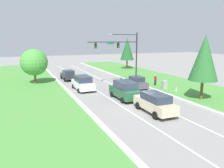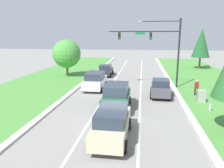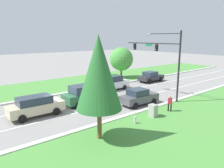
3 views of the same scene
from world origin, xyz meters
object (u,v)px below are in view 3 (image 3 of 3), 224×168
Objects in this scene: white_suv at (111,83)px; charcoal_sedan at (151,77)px; traffic_signal_mast at (162,54)px; utility_cabinet at (153,111)px; pedestrian at (170,103)px; champagne_suv at (36,106)px; oak_near_left_tree at (121,59)px; conifer_far_right_tree at (99,73)px; graphite_sedan at (139,97)px; fire_hydrant at (135,120)px; forest_suv at (84,94)px.

charcoal_sedan is (-0.21, 8.65, -0.14)m from white_suv.
traffic_signal_mast is 8.33m from utility_cabinet.
pedestrian is (3.81, -3.38, -4.41)m from traffic_signal_mast.
champagne_suv is at bearing 37.92° from pedestrian.
charcoal_sedan is at bearing 16.16° from oak_near_left_tree.
conifer_far_right_tree is (11.30, -10.38, 3.89)m from white_suv.
traffic_signal_mast is at bearing -44.07° from charcoal_sedan.
charcoal_sedan is (-7.49, 10.73, -0.02)m from graphite_sedan.
pedestrian is at bearing 90.06° from fire_hydrant.
forest_suv is at bearing -128.71° from graphite_sedan.
graphite_sedan is (0.13, -3.94, -4.46)m from traffic_signal_mast.
white_suv is 0.90× the size of oak_near_left_tree.
charcoal_sedan is 21.18m from champagne_suv.
charcoal_sedan is at bearing 131.34° from utility_cabinet.
conifer_far_right_tree is (0.34, -8.86, 3.96)m from pedestrian.
white_suv is 11.54m from utility_cabinet.
oak_near_left_tree is (-9.06, 13.60, 2.37)m from forest_suv.
white_suv is 8.65m from charcoal_sedan.
white_suv is 1.11× the size of graphite_sedan.
graphite_sedan is at bearing -8.99° from pedestrian.
traffic_signal_mast is at bearing -21.81° from oak_near_left_tree.
charcoal_sedan is at bearing 137.29° from traffic_signal_mast.
utility_cabinet is at bearing -24.30° from graphite_sedan.
traffic_signal_mast is 4.85× the size of pedestrian.
pedestrian is 18.97m from oak_near_left_tree.
champagne_suv reaches higher than graphite_sedan.
charcoal_sedan is 2.80× the size of pedestrian.
charcoal_sedan reaches higher than fire_hydrant.
pedestrian is (11.17, -10.17, 0.07)m from charcoal_sedan.
conifer_far_right_tree reaches higher than charcoal_sedan.
traffic_signal_mast reaches higher than champagne_suv.
oak_near_left_tree is 0.74× the size of conifer_far_right_tree.
oak_near_left_tree is at bearing -44.73° from pedestrian.
charcoal_sedan is at bearing 90.89° from white_suv.
champagne_suv is at bearing -63.81° from oak_near_left_tree.
graphite_sedan is 16.13m from oak_near_left_tree.
champagne_suv is 4.15× the size of utility_cabinet.
conifer_far_right_tree is (11.51, -19.03, 4.03)m from charcoal_sedan.
fire_hydrant is at bearing -87.30° from utility_cabinet.
utility_cabinet is at bearing 19.14° from forest_suv.
pedestrian is 4.89m from fire_hydrant.
forest_suv is 6.01m from graphite_sedan.
forest_suv is (-3.87, -8.42, -4.26)m from traffic_signal_mast.
white_suv reaches higher than graphite_sedan.
champagne_suv is at bearing -73.74° from white_suv.
oak_near_left_tree is (-9.44, 19.21, 2.44)m from champagne_suv.
graphite_sedan is 10.06m from conifer_far_right_tree.
traffic_signal_mast is 1.64× the size of white_suv.
white_suv reaches higher than pedestrian.
white_suv reaches higher than charcoal_sedan.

